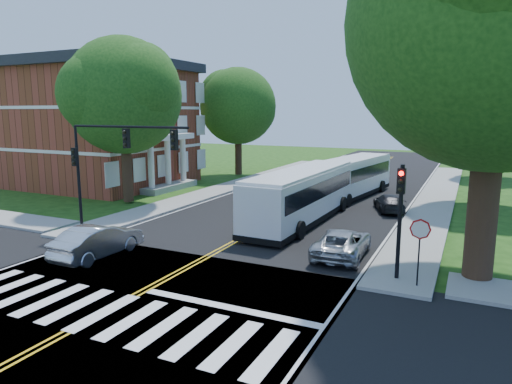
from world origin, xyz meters
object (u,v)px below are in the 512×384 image
Objects in this scene: suv at (342,243)px; hatchback at (98,241)px; signal_ne at (400,207)px; bus_follow at (350,177)px; signal_nw at (110,154)px; bus_lead at (302,194)px; dark_sedan at (389,203)px.

hatchback is at bearing 23.36° from suv.
signal_ne is 0.38× the size of bus_follow.
signal_nw is at bearing 8.61° from suv.
signal_nw is at bearing -179.95° from signal_ne.
bus_lead is 6.76m from suv.
hatchback reaches higher than suv.
signal_ne is 17.73m from bus_follow.
dark_sedan is (-2.42, 12.86, -2.39)m from signal_ne.
signal_nw reaches higher than dark_sedan.
bus_follow is at bearing -66.67° from dark_sedan.
signal_nw is at bearing -60.63° from hatchback.
dark_sedan is at bearing 100.67° from signal_ne.
bus_follow is at bearing -79.84° from suv.
signal_ne is 13.08m from hatchback.
signal_nw is 14.13m from signal_ne.
signal_nw is 1.61× the size of hatchback.
signal_nw is 0.61× the size of bus_follow.
bus_lead is at bearing 31.25° from dark_sedan.
signal_ne reaches higher than suv.
suv is (11.33, 2.23, -3.74)m from signal_nw.
bus_lead reaches higher than dark_sedan.
bus_lead is 9.00m from bus_follow.
bus_follow reaches higher than suv.
hatchback is at bearing 36.67° from dark_sedan.
signal_nw reaches higher than signal_ne.
bus_follow is (-5.98, 16.64, -1.38)m from signal_ne.
signal_ne is at bearing 117.87° from bus_follow.
hatchback is (-6.02, -10.25, -0.90)m from bus_lead.
bus_follow is at bearing 64.12° from signal_nw.
suv is at bearing 11.15° from signal_nw.
hatchback reaches higher than dark_sedan.
hatchback is 0.99× the size of suv.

